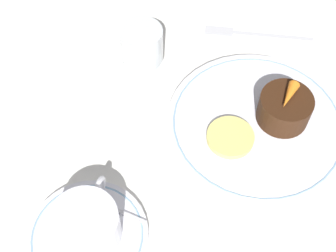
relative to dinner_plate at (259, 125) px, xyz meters
name	(u,v)px	position (x,y,z in m)	size (l,w,h in m)	color
ground_plane	(239,131)	(-0.01, 0.03, -0.01)	(3.00, 3.00, 0.00)	white
dinner_plate	(259,125)	(0.00, 0.00, 0.00)	(0.28, 0.28, 0.01)	white
saucer	(91,237)	(-0.24, 0.19, 0.00)	(0.16, 0.16, 0.01)	white
coffee_cup	(89,226)	(-0.23, 0.19, 0.03)	(0.12, 0.09, 0.05)	white
spoon	(106,205)	(-0.19, 0.18, 0.00)	(0.03, 0.10, 0.00)	silver
wine_glass	(144,48)	(0.06, 0.20, 0.05)	(0.07, 0.07, 0.10)	silver
fork	(249,34)	(0.19, 0.05, -0.01)	(0.04, 0.19, 0.01)	silver
dessert_cake	(287,109)	(0.02, -0.03, 0.03)	(0.08, 0.08, 0.05)	#381E0F
carrot_garnish	(292,96)	(0.02, -0.03, 0.06)	(0.05, 0.03, 0.02)	orange
pineapple_slice	(233,138)	(-0.04, 0.03, 0.01)	(0.07, 0.07, 0.01)	#EFE075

